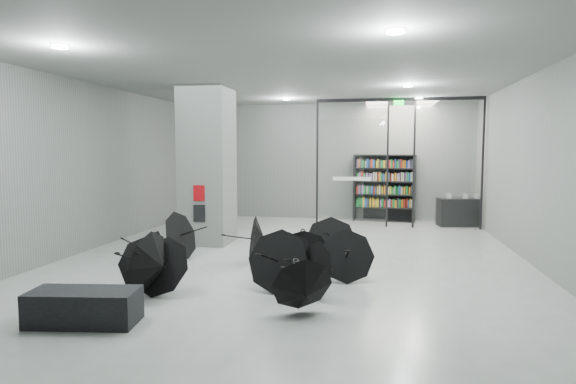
% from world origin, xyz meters
% --- Properties ---
extents(room, '(14.00, 14.02, 4.01)m').
position_xyz_m(room, '(0.00, 0.00, 2.84)').
color(room, gray).
rests_on(room, ground).
extents(column, '(1.20, 1.20, 4.00)m').
position_xyz_m(column, '(-2.50, 2.00, 2.00)').
color(column, slate).
rests_on(column, ground).
extents(fire_cabinet, '(0.28, 0.04, 0.38)m').
position_xyz_m(fire_cabinet, '(-2.50, 1.38, 1.35)').
color(fire_cabinet, '#A50A07').
rests_on(fire_cabinet, column).
extents(info_panel, '(0.30, 0.03, 0.42)m').
position_xyz_m(info_panel, '(-2.50, 1.38, 0.85)').
color(info_panel, black).
rests_on(info_panel, column).
extents(exit_sign, '(0.30, 0.06, 0.15)m').
position_xyz_m(exit_sign, '(2.40, 5.30, 3.82)').
color(exit_sign, '#0CE533').
rests_on(exit_sign, room).
extents(glass_partition, '(5.06, 0.08, 4.00)m').
position_xyz_m(glass_partition, '(2.39, 5.50, 2.18)').
color(glass_partition, silver).
rests_on(glass_partition, ground).
extents(bench, '(1.54, 0.83, 0.47)m').
position_xyz_m(bench, '(-2.16, -3.87, 0.24)').
color(bench, black).
rests_on(bench, ground).
extents(bookshelf, '(2.08, 0.66, 2.25)m').
position_xyz_m(bookshelf, '(2.04, 6.75, 1.13)').
color(bookshelf, black).
rests_on(bookshelf, ground).
extents(shop_counter, '(1.55, 0.85, 0.88)m').
position_xyz_m(shop_counter, '(4.44, 6.08, 0.44)').
color(shop_counter, black).
rests_on(shop_counter, ground).
extents(umbrella_cluster, '(4.99, 4.39, 1.28)m').
position_xyz_m(umbrella_cluster, '(-0.52, -1.29, 0.31)').
color(umbrella_cluster, black).
rests_on(umbrella_cluster, ground).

